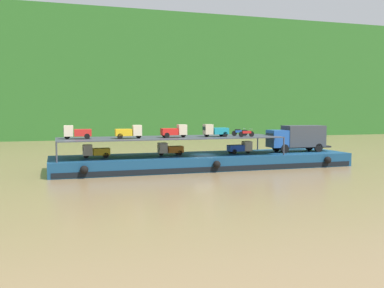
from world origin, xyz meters
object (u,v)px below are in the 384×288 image
(mini_truck_upper_bow, at_px, (215,130))
(mini_truck_upper_fore, at_px, (174,131))
(mini_truck_upper_stern, at_px, (77,132))
(covered_lorry, at_px, (297,137))
(mini_truck_lower_aft, at_px, (170,149))
(mini_truck_lower_stern, at_px, (96,151))
(mini_truck_upper_mid, at_px, (129,132))
(motorcycle_upper_port, at_px, (246,133))
(cargo_barge, at_px, (204,161))
(mini_truck_lower_mid, at_px, (240,147))
(motorcycle_upper_centre, at_px, (240,132))

(mini_truck_upper_bow, bearing_deg, mini_truck_upper_fore, 178.75)
(mini_truck_upper_stern, relative_size, mini_truck_upper_fore, 1.02)
(covered_lorry, relative_size, mini_truck_lower_aft, 2.86)
(mini_truck_lower_stern, xyz_separation_m, mini_truck_upper_fore, (8.22, -0.75, 2.00))
(mini_truck_upper_mid, height_order, motorcycle_upper_port, mini_truck_upper_mid)
(motorcycle_upper_port, bearing_deg, mini_truck_upper_stern, 173.53)
(mini_truck_lower_aft, distance_m, mini_truck_upper_stern, 10.01)
(mini_truck_upper_bow, bearing_deg, covered_lorry, 2.75)
(cargo_barge, height_order, mini_truck_lower_mid, mini_truck_lower_mid)
(cargo_barge, relative_size, mini_truck_upper_fore, 12.10)
(mini_truck_upper_bow, relative_size, motorcycle_upper_port, 1.45)
(mini_truck_lower_mid, relative_size, motorcycle_upper_port, 1.45)
(covered_lorry, height_order, mini_truck_upper_bow, mini_truck_upper_bow)
(mini_truck_upper_stern, bearing_deg, motorcycle_upper_centre, -0.10)
(mini_truck_lower_mid, bearing_deg, motorcycle_upper_port, -91.93)
(cargo_barge, xyz_separation_m, mini_truck_upper_bow, (1.00, -0.72, 3.44))
(mini_truck_upper_stern, height_order, motorcycle_upper_port, mini_truck_upper_stern)
(mini_truck_upper_mid, bearing_deg, motorcycle_upper_centre, 3.42)
(mini_truck_upper_stern, bearing_deg, mini_truck_upper_bow, -3.02)
(mini_truck_lower_aft, bearing_deg, mini_truck_upper_stern, -178.04)
(mini_truck_lower_mid, xyz_separation_m, mini_truck_upper_bow, (-3.24, -0.52, 2.00))
(mini_truck_lower_stern, bearing_deg, mini_truck_upper_bow, -3.81)
(mini_truck_lower_mid, distance_m, motorcycle_upper_port, 2.48)
(covered_lorry, relative_size, mini_truck_upper_fore, 2.88)
(mini_truck_upper_mid, bearing_deg, mini_truck_upper_bow, 0.13)
(mini_truck_lower_stern, distance_m, mini_truck_upper_mid, 3.98)
(mini_truck_upper_stern, relative_size, mini_truck_upper_mid, 1.00)
(mini_truck_lower_stern, height_order, mini_truck_lower_aft, same)
(mini_truck_upper_fore, bearing_deg, mini_truck_lower_aft, 103.44)
(mini_truck_upper_fore, bearing_deg, mini_truck_upper_bow, -1.25)
(cargo_barge, height_order, covered_lorry, covered_lorry)
(mini_truck_upper_fore, bearing_deg, covered_lorry, 1.54)
(mini_truck_upper_bow, bearing_deg, mini_truck_lower_aft, 167.13)
(mini_truck_lower_mid, bearing_deg, mini_truck_upper_bow, -170.88)
(mini_truck_upper_fore, height_order, motorcycle_upper_centre, mini_truck_upper_fore)
(cargo_barge, xyz_separation_m, mini_truck_lower_mid, (4.24, -0.20, 1.44))
(mini_truck_lower_aft, relative_size, mini_truck_upper_bow, 1.00)
(cargo_barge, height_order, motorcycle_upper_centre, motorcycle_upper_centre)
(mini_truck_lower_stern, relative_size, mini_truck_upper_stern, 0.99)
(mini_truck_lower_mid, bearing_deg, motorcycle_upper_centre, 90.93)
(covered_lorry, xyz_separation_m, mini_truck_upper_fore, (-15.20, -0.41, 1.00))
(covered_lorry, height_order, mini_truck_lower_mid, covered_lorry)
(mini_truck_lower_mid, bearing_deg, covered_lorry, -0.08)
(mini_truck_upper_bow, distance_m, motorcycle_upper_port, 3.43)
(mini_truck_lower_mid, height_order, mini_truck_upper_stern, mini_truck_upper_stern)
(covered_lorry, relative_size, mini_truck_lower_stern, 2.85)
(mini_truck_lower_stern, relative_size, mini_truck_upper_fore, 1.01)
(mini_truck_lower_stern, distance_m, mini_truck_upper_stern, 2.71)
(mini_truck_upper_stern, bearing_deg, motorcycle_upper_port, -6.47)
(mini_truck_upper_stern, distance_m, mini_truck_upper_bow, 14.67)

